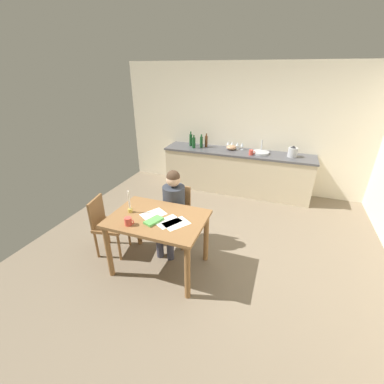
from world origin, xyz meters
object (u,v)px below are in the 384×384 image
Objects in this scene: sink_unit at (260,152)px; stovetop_kettle at (293,152)px; person_seated at (172,206)px; chair_side_empty at (107,223)px; dining_table at (158,226)px; mixing_bowl at (231,147)px; wine_glass_by_kettle at (237,144)px; wine_glass_back_left at (232,144)px; wine_glass_near_sink at (242,145)px; candlestick at (130,206)px; bottle_vinegar at (194,143)px; wine_glass_back_right at (228,143)px; bottle_oil at (191,140)px; book_magazine at (154,221)px; bottle_wine_red at (201,142)px; teacup_on_counter at (251,152)px; coffee_mug at (128,221)px; chair_at_table at (177,212)px; bottle_sauce at (206,141)px.

stovetop_kettle is (0.61, -0.00, 0.08)m from sink_unit.
person_seated reaches higher than chair_side_empty.
stovetop_kettle reaches higher than dining_table.
wine_glass_by_kettle is at bearing 32.97° from mixing_bowl.
chair_side_empty is at bearing -111.98° from wine_glass_back_left.
wine_glass_near_sink is 0.10m from wine_glass_by_kettle.
stovetop_kettle reaches higher than candlestick.
wine_glass_by_kettle is (0.11, 0.07, 0.06)m from mixing_bowl.
wine_glass_back_right is at bearing 18.21° from bottle_vinegar.
mixing_bowl is 1.36× the size of wine_glass_near_sink.
wine_glass_by_kettle is at bearing 4.57° from bottle_oil.
book_magazine is at bearing -86.79° from person_seated.
book_magazine is 3.01m from sink_unit.
bottle_wine_red is 1.83× the size of wine_glass_back_left.
book_magazine is 1.83× the size of teacup_on_counter.
stovetop_kettle reaches higher than chair_side_empty.
candlestick is at bearing -7.49° from chair_side_empty.
wine_glass_back_left is (0.54, 3.18, 0.17)m from coffee_mug.
candlestick reaches higher than teacup_on_counter.
sink_unit reaches higher than wine_glass_back_right.
coffee_mug reaches higher than book_magazine.
bottle_oil reaches higher than wine_glass_back_right.
coffee_mug reaches higher than chair_side_empty.
teacup_on_counter reaches higher than dining_table.
chair_side_empty is at bearing -131.26° from stovetop_kettle.
bottle_oil is (-1.52, 0.06, 0.11)m from sink_unit.
dining_table is at bearing -86.70° from person_seated.
bottle_oil is 0.19m from bottle_vinegar.
mixing_bowl is at bearing 173.12° from sink_unit.
bottle_wine_red reaches higher than candlestick.
wine_glass_back_left reaches higher than chair_side_empty.
person_seated reaches higher than wine_glass_back_right.
sink_unit is at bearing -13.41° from wine_glass_back_left.
chair_side_empty is at bearing -143.80° from chair_at_table.
chair_side_empty is 3.09m from wine_glass_back_right.
sink_unit is at bearing 67.37° from person_seated.
person_seated is 3.32× the size of sink_unit.
bottle_vinegar is (-0.25, 2.95, 0.18)m from coffee_mug.
candlestick is (-0.35, -0.66, 0.38)m from chair_at_table.
chair_side_empty is 3.03× the size of bottle_wine_red.
person_seated is 7.76× the size of wine_glass_back_right.
book_magazine is 1.47× the size of wine_glass_back_right.
bottle_vinegar reaches higher than chair_at_table.
dining_table is at bearing 0.82° from candlestick.
bottle_sauce reaches higher than sink_unit.
dining_table is 3.93× the size of candlestick.
sink_unit is at bearing -20.24° from wine_glass_near_sink.
stovetop_kettle is at bearing 55.48° from person_seated.
wine_glass_near_sink is at bearing 77.22° from person_seated.
wine_glass_back_right is (0.70, 0.23, -0.01)m from bottle_vinegar.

